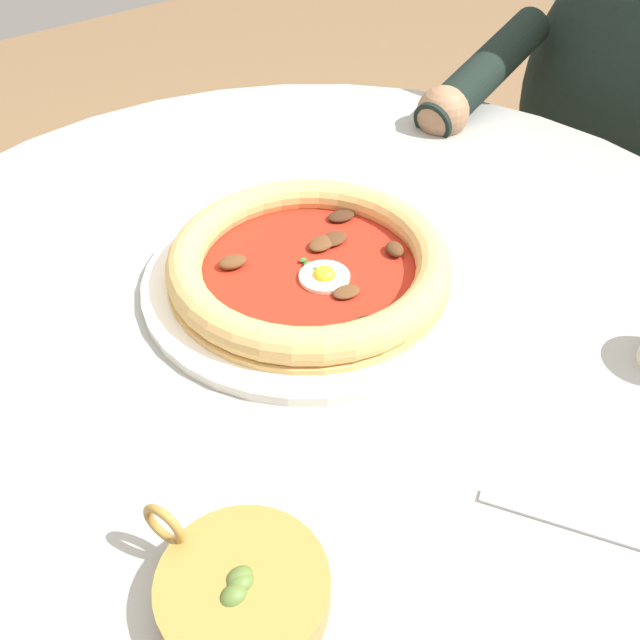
{
  "coord_description": "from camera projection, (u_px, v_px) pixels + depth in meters",
  "views": [
    {
      "loc": [
        0.34,
        0.42,
        1.17
      ],
      "look_at": [
        0.02,
        0.03,
        0.73
      ],
      "focal_mm": 39.68,
      "sensor_mm": 36.0,
      "label": 1
    }
  ],
  "objects": [
    {
      "name": "dining_table",
      "position": [
        316.0,
        400.0,
        0.79
      ],
      "size": [
        0.97,
        0.97,
        0.74
      ],
      "color": "#999993",
      "rests_on": "ground"
    },
    {
      "name": "olive_pan",
      "position": [
        241.0,
        589.0,
        0.44
      ],
      "size": [
        0.11,
        0.13,
        0.05
      ],
      "color": "olive",
      "rests_on": "dining_table"
    },
    {
      "name": "ground_plane",
      "position": [
        317.0,
        635.0,
        1.18
      ],
      "size": [
        6.0,
        6.0,
        0.02
      ],
      "primitive_type": "cube",
      "color": "brown"
    },
    {
      "name": "fork_utensil",
      "position": [
        596.0,
        531.0,
        0.49
      ],
      "size": [
        0.09,
        0.14,
        0.0
      ],
      "color": "#BCBCC1",
      "rests_on": "dining_table"
    },
    {
      "name": "pizza_on_plate",
      "position": [
        312.0,
        266.0,
        0.68
      ],
      "size": [
        0.32,
        0.32,
        0.04
      ],
      "color": "white",
      "rests_on": "dining_table"
    },
    {
      "name": "diner_person",
      "position": [
        599.0,
        221.0,
        1.19
      ],
      "size": [
        0.51,
        0.39,
        1.13
      ],
      "color": "#282833",
      "rests_on": "ground"
    }
  ]
}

